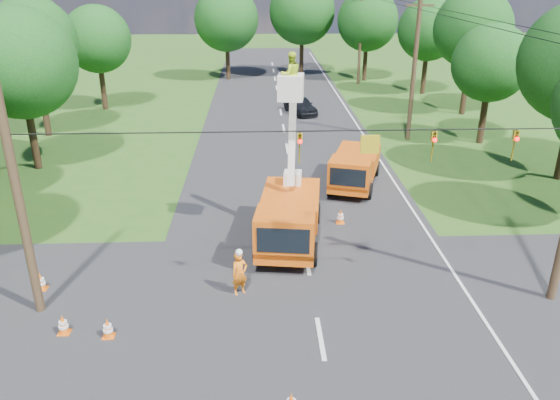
{
  "coord_description": "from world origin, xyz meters",
  "views": [
    {
      "loc": [
        -1.88,
        -14.21,
        10.88
      ],
      "look_at": [
        -1.08,
        5.33,
        2.6
      ],
      "focal_mm": 35.0,
      "sensor_mm": 36.0,
      "label": 1
    }
  ],
  "objects_px": {
    "traffic_cone_3": "(366,191)",
    "traffic_cone_4": "(108,328)",
    "pole_right_mid": "(415,65)",
    "tree_right_c": "(491,63)",
    "traffic_cone_5": "(63,324)",
    "tree_far_c": "(368,21)",
    "traffic_cone_7": "(344,162)",
    "tree_left_e": "(33,41)",
    "distant_car": "(300,105)",
    "pole_left": "(17,190)",
    "second_truck": "(355,167)",
    "traffic_cone_2": "(340,216)",
    "tree_right_d": "(473,29)",
    "bucket_truck": "(289,207)",
    "pole_right_far": "(361,32)",
    "traffic_cone_6": "(41,281)",
    "tree_far_b": "(302,11)",
    "tree_left_f": "(97,39)",
    "tree_left_d": "(20,63)",
    "ground_worker": "(240,274)",
    "tree_right_e": "(429,30)",
    "tree_far_a": "(226,19)"
  },
  "relations": [
    {
      "from": "second_truck",
      "to": "traffic_cone_5",
      "type": "xyz_separation_m",
      "value": [
        -11.51,
        -12.57,
        -0.74
      ]
    },
    {
      "from": "pole_left",
      "to": "tree_left_f",
      "type": "height_order",
      "value": "pole_left"
    },
    {
      "from": "traffic_cone_5",
      "to": "pole_right_far",
      "type": "bearing_deg",
      "value": 67.95
    },
    {
      "from": "bucket_truck",
      "to": "tree_left_d",
      "type": "relative_size",
      "value": 0.86
    },
    {
      "from": "traffic_cone_3",
      "to": "traffic_cone_4",
      "type": "distance_m",
      "value": 15.31
    },
    {
      "from": "traffic_cone_6",
      "to": "pole_left",
      "type": "distance_m",
      "value": 4.37
    },
    {
      "from": "tree_right_d",
      "to": "pole_right_far",
      "type": "bearing_deg",
      "value": 115.86
    },
    {
      "from": "tree_far_a",
      "to": "traffic_cone_7",
      "type": "bearing_deg",
      "value": -74.08
    },
    {
      "from": "tree_far_a",
      "to": "tree_right_c",
      "type": "bearing_deg",
      "value": -52.83
    },
    {
      "from": "second_truck",
      "to": "traffic_cone_2",
      "type": "bearing_deg",
      "value": -89.36
    },
    {
      "from": "pole_right_far",
      "to": "tree_left_d",
      "type": "relative_size",
      "value": 1.08
    },
    {
      "from": "second_truck",
      "to": "tree_far_c",
      "type": "height_order",
      "value": "tree_far_c"
    },
    {
      "from": "pole_right_mid",
      "to": "tree_far_b",
      "type": "height_order",
      "value": "tree_far_b"
    },
    {
      "from": "tree_left_f",
      "to": "tree_right_e",
      "type": "distance_m",
      "value": 29.03
    },
    {
      "from": "bucket_truck",
      "to": "pole_right_mid",
      "type": "height_order",
      "value": "pole_right_mid"
    },
    {
      "from": "tree_right_d",
      "to": "tree_right_e",
      "type": "bearing_deg",
      "value": 97.13
    },
    {
      "from": "pole_right_far",
      "to": "tree_left_f",
      "type": "bearing_deg",
      "value": -156.77
    },
    {
      "from": "second_truck",
      "to": "tree_far_b",
      "type": "relative_size",
      "value": 0.58
    },
    {
      "from": "ground_worker",
      "to": "tree_far_a",
      "type": "height_order",
      "value": "tree_far_a"
    },
    {
      "from": "distant_car",
      "to": "traffic_cone_5",
      "type": "bearing_deg",
      "value": -127.08
    },
    {
      "from": "traffic_cone_6",
      "to": "tree_left_d",
      "type": "relative_size",
      "value": 0.08
    },
    {
      "from": "traffic_cone_7",
      "to": "tree_left_e",
      "type": "xyz_separation_m",
      "value": [
        -19.99,
        7.7,
        6.13
      ]
    },
    {
      "from": "traffic_cone_2",
      "to": "pole_right_mid",
      "type": "height_order",
      "value": "pole_right_mid"
    },
    {
      "from": "ground_worker",
      "to": "traffic_cone_6",
      "type": "relative_size",
      "value": 2.38
    },
    {
      "from": "traffic_cone_3",
      "to": "tree_right_d",
      "type": "distance_m",
      "value": 21.6
    },
    {
      "from": "tree_left_d",
      "to": "tree_far_c",
      "type": "height_order",
      "value": "tree_left_d"
    },
    {
      "from": "traffic_cone_7",
      "to": "tree_left_e",
      "type": "height_order",
      "value": "tree_left_e"
    },
    {
      "from": "traffic_cone_5",
      "to": "tree_far_c",
      "type": "bearing_deg",
      "value": 67.73
    },
    {
      "from": "tree_right_c",
      "to": "tree_far_a",
      "type": "relative_size",
      "value": 0.82
    },
    {
      "from": "pole_left",
      "to": "tree_right_d",
      "type": "height_order",
      "value": "tree_right_d"
    },
    {
      "from": "traffic_cone_7",
      "to": "pole_right_mid",
      "type": "relative_size",
      "value": 0.07
    },
    {
      "from": "pole_left",
      "to": "second_truck",
      "type": "bearing_deg",
      "value": 41.31
    },
    {
      "from": "traffic_cone_4",
      "to": "pole_right_far",
      "type": "distance_m",
      "value": 44.58
    },
    {
      "from": "traffic_cone_6",
      "to": "pole_right_mid",
      "type": "bearing_deg",
      "value": 45.36
    },
    {
      "from": "traffic_cone_7",
      "to": "tree_left_f",
      "type": "distance_m",
      "value": 24.46
    },
    {
      "from": "tree_left_f",
      "to": "tree_far_c",
      "type": "distance_m",
      "value": 27.1
    },
    {
      "from": "tree_left_d",
      "to": "pole_left",
      "type": "bearing_deg",
      "value": -69.86
    },
    {
      "from": "pole_right_mid",
      "to": "tree_right_c",
      "type": "height_order",
      "value": "pole_right_mid"
    },
    {
      "from": "distant_car",
      "to": "traffic_cone_7",
      "type": "bearing_deg",
      "value": -101.4
    },
    {
      "from": "bucket_truck",
      "to": "tree_left_e",
      "type": "bearing_deg",
      "value": 140.55
    },
    {
      "from": "bucket_truck",
      "to": "tree_far_b",
      "type": "distance_m",
      "value": 40.77
    },
    {
      "from": "bucket_truck",
      "to": "tree_right_c",
      "type": "relative_size",
      "value": 1.02
    },
    {
      "from": "traffic_cone_6",
      "to": "tree_left_f",
      "type": "xyz_separation_m",
      "value": [
        -4.87,
        28.66,
        5.33
      ]
    },
    {
      "from": "traffic_cone_5",
      "to": "traffic_cone_6",
      "type": "height_order",
      "value": "same"
    },
    {
      "from": "ground_worker",
      "to": "tree_right_d",
      "type": "bearing_deg",
      "value": 26.73
    },
    {
      "from": "traffic_cone_3",
      "to": "traffic_cone_5",
      "type": "relative_size",
      "value": 1.0
    },
    {
      "from": "traffic_cone_6",
      "to": "ground_worker",
      "type": "bearing_deg",
      "value": -4.47
    },
    {
      "from": "pole_right_mid",
      "to": "tree_right_c",
      "type": "xyz_separation_m",
      "value": [
        4.7,
        -1.0,
        0.21
      ]
    },
    {
      "from": "bucket_truck",
      "to": "pole_left",
      "type": "relative_size",
      "value": 0.89
    },
    {
      "from": "distant_car",
      "to": "tree_right_c",
      "type": "height_order",
      "value": "tree_right_c"
    }
  ]
}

